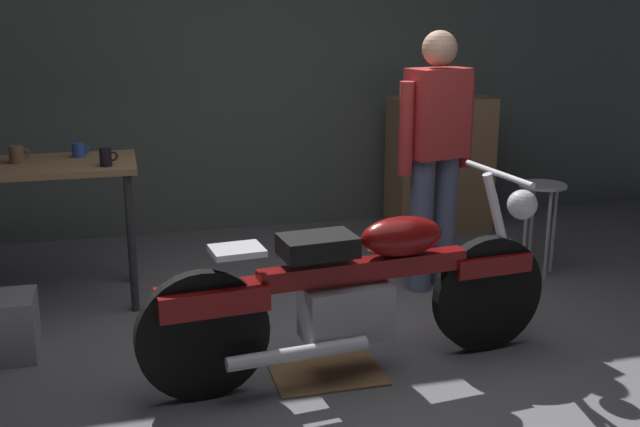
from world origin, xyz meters
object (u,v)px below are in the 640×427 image
Objects in this scene: mug_blue_enamel at (79,150)px; mug_black_matte at (106,157)px; wooden_dresser at (440,164)px; mug_brown_stoneware at (17,154)px; person_standing at (436,150)px; shop_stool at (541,204)px; motorcycle at (359,289)px.

mug_black_matte reaches higher than mug_blue_enamel.
mug_brown_stoneware is (-3.13, -0.92, 0.40)m from wooden_dresser.
wooden_dresser is (0.58, 1.27, -0.38)m from person_standing.
motorcycle is at bearing -145.88° from shop_stool.
person_standing is at bearing -114.64° from wooden_dresser.
mug_black_matte is at bearing -63.51° from mug_blue_enamel.
person_standing reaches higher than motorcycle.
wooden_dresser is 8.97× the size of mug_brown_stoneware.
mug_blue_enamel is at bearing 16.70° from mug_brown_stoneware.
motorcycle is 2.28m from mug_brown_stoneware.
person_standing is 2.57m from mug_brown_stoneware.
mug_brown_stoneware is (-3.38, 0.28, 0.46)m from shop_stool.
mug_black_matte and mug_brown_stoneware have the same top height.
motorcycle reaches higher than shop_stool.
mug_blue_enamel is 0.87× the size of mug_brown_stoneware.
motorcycle is at bearing -44.71° from mug_black_matte.
wooden_dresser reaches higher than mug_brown_stoneware.
shop_stool is at bearing -4.82° from mug_brown_stoneware.
motorcycle is at bearing -48.11° from mug_blue_enamel.
mug_black_matte reaches higher than motorcycle.
person_standing is at bearing -11.75° from mug_blue_enamel.
motorcycle is 1.75m from mug_black_matte.
person_standing is 2.03m from mug_black_matte.
wooden_dresser is (1.42, 2.33, 0.10)m from motorcycle.
motorcycle is at bearing 35.60° from person_standing.
person_standing reaches higher than mug_brown_stoneware.
mug_brown_stoneware is at bearing 175.18° from shop_stool.
shop_stool is at bearing 168.58° from person_standing.
mug_blue_enamel is (-2.20, 0.46, 0.02)m from person_standing.
motorcycle is 1.99× the size of wooden_dresser.
motorcycle is 1.31× the size of person_standing.
mug_brown_stoneware is at bearing -163.30° from mug_blue_enamel.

